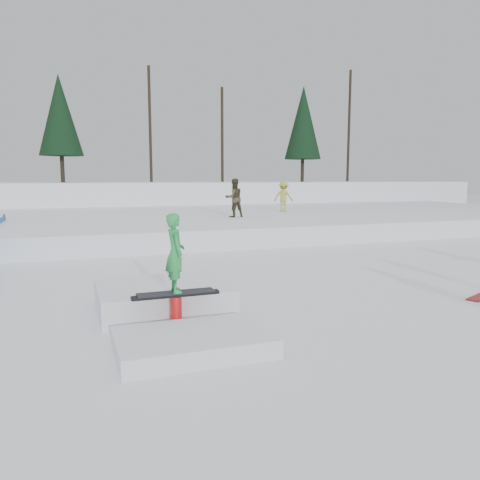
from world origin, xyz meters
name	(u,v)px	position (x,y,z in m)	size (l,w,h in m)	color
ground	(250,301)	(0.00, 0.00, 0.00)	(120.00, 120.00, 0.00)	white
snow_berm	(116,197)	(0.00, 30.00, 1.20)	(60.00, 14.00, 2.40)	white
snow_midrise	(142,221)	(0.00, 16.00, 0.40)	(50.00, 18.00, 0.80)	white
treeline	(194,120)	(6.18, 28.28, 7.45)	(40.24, 4.22, 10.50)	black
walker_olive	(234,198)	(4.00, 12.35, 1.75)	(0.92, 0.72, 1.90)	#3C3621
walker_ygreen	(283,197)	(7.97, 15.01, 1.67)	(1.12, 0.65, 1.74)	#AAAE36
jib_rail_feature	(170,304)	(-1.98, -0.80, 0.30)	(2.60, 4.40, 2.11)	white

